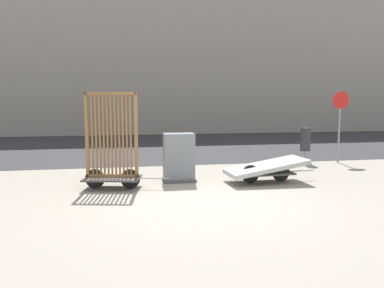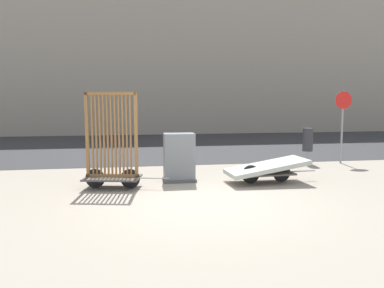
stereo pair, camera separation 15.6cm
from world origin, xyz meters
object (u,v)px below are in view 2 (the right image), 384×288
object	(u,v)px
trash_bin	(308,140)
sign_post	(343,116)
bike_cart_with_bedframe	(112,154)
utility_cabinet	(179,159)
bike_cart_with_mattress	(267,168)

from	to	relation	value
trash_bin	sign_post	world-z (taller)	sign_post
bike_cart_with_bedframe	utility_cabinet	bearing A→B (deg)	29.01
bike_cart_with_bedframe	bike_cart_with_mattress	distance (m)	3.78
sign_post	utility_cabinet	bearing A→B (deg)	-161.03
utility_cabinet	sign_post	size ratio (longest dim) A/B	0.51
sign_post	trash_bin	bearing A→B (deg)	179.58
utility_cabinet	sign_post	xyz separation A→B (m)	(5.57, 1.91, 0.99)
trash_bin	sign_post	bearing A→B (deg)	-0.42
utility_cabinet	bike_cart_with_bedframe	bearing A→B (deg)	-162.98
bike_cart_with_mattress	sign_post	world-z (taller)	sign_post
utility_cabinet	bike_cart_with_mattress	bearing A→B (deg)	-13.09
bike_cart_with_bedframe	sign_post	xyz separation A→B (m)	(7.19, 2.41, 0.75)
bike_cart_with_bedframe	bike_cart_with_mattress	world-z (taller)	bike_cart_with_bedframe
bike_cart_with_mattress	utility_cabinet	size ratio (longest dim) A/B	1.92
bike_cart_with_mattress	sign_post	xyz separation A→B (m)	(3.44, 2.41, 1.19)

